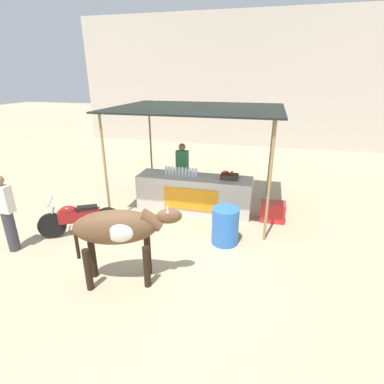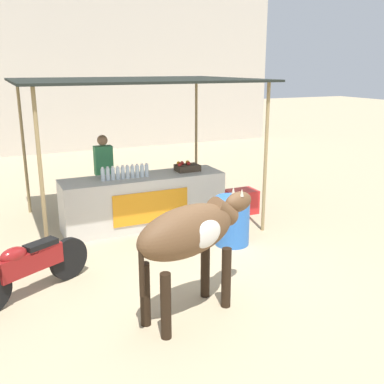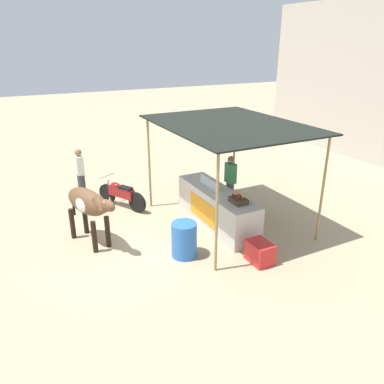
% 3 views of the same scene
% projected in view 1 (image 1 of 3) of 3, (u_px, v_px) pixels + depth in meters
% --- Properties ---
extents(ground_plane, '(60.00, 60.00, 0.00)m').
position_uv_depth(ground_plane, '(169.00, 254.00, 6.18)').
color(ground_plane, tan).
extents(building_wall_far, '(16.00, 0.50, 6.19)m').
position_uv_depth(building_wall_far, '(236.00, 82.00, 14.66)').
color(building_wall_far, beige).
rests_on(building_wall_far, ground).
extents(stall_counter, '(3.00, 0.82, 0.96)m').
position_uv_depth(stall_counter, '(194.00, 194.00, 7.98)').
color(stall_counter, beige).
rests_on(stall_counter, ground).
extents(stall_awning, '(4.20, 3.20, 2.69)m').
position_uv_depth(stall_awning, '(197.00, 112.00, 7.48)').
color(stall_awning, black).
rests_on(stall_awning, ground).
extents(water_bottle_row, '(0.88, 0.07, 0.25)m').
position_uv_depth(water_bottle_row, '(181.00, 172.00, 7.80)').
color(water_bottle_row, silver).
rests_on(water_bottle_row, stall_counter).
extents(fruit_crate, '(0.44, 0.32, 0.18)m').
position_uv_depth(fruit_crate, '(229.00, 176.00, 7.62)').
color(fruit_crate, '#3F3326').
rests_on(fruit_crate, stall_counter).
extents(vendor_behind_counter, '(0.34, 0.22, 1.65)m').
position_uv_depth(vendor_behind_counter, '(182.00, 171.00, 8.65)').
color(vendor_behind_counter, '#383842').
rests_on(vendor_behind_counter, ground).
extents(cooler_box, '(0.60, 0.44, 0.48)m').
position_uv_depth(cooler_box, '(273.00, 211.00, 7.51)').
color(cooler_box, red).
rests_on(cooler_box, ground).
extents(water_barrel, '(0.58, 0.58, 0.82)m').
position_uv_depth(water_barrel, '(225.00, 226.00, 6.44)').
color(water_barrel, blue).
rests_on(water_barrel, ground).
extents(cow, '(1.84, 0.95, 1.44)m').
position_uv_depth(cow, '(120.00, 230.00, 4.99)').
color(cow, brown).
rests_on(cow, ground).
extents(motorcycle_parked, '(1.62, 0.98, 0.90)m').
position_uv_depth(motorcycle_parked, '(79.00, 218.00, 6.76)').
color(motorcycle_parked, black).
rests_on(motorcycle_parked, ground).
extents(passerby_on_street, '(0.34, 0.22, 1.65)m').
position_uv_depth(passerby_on_street, '(6.00, 213.00, 6.01)').
color(passerby_on_street, '#383842').
rests_on(passerby_on_street, ground).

